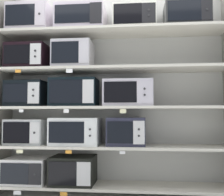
{
  "coord_description": "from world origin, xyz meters",
  "views": [
    {
      "loc": [
        0.33,
        -3.22,
        0.94
      ],
      "look_at": [
        0.0,
        0.0,
        1.15
      ],
      "focal_mm": 44.21,
      "sensor_mm": 36.0,
      "label": 1
    }
  ],
  "objects": [
    {
      "name": "price_tag_0",
      "position": [
        -1.03,
        -0.24,
        0.08
      ],
      "size": [
        0.09,
        0.0,
        0.04
      ],
      "primitive_type": "cube",
      "color": "white"
    },
    {
      "name": "microwave_9",
      "position": [
        -0.47,
        -0.0,
        1.66
      ],
      "size": [
        0.46,
        0.37,
        0.33
      ],
      "color": "#BBB8C0",
      "rests_on": "shelf_3"
    },
    {
      "name": "price_tag_7",
      "position": [
        0.14,
        -0.24,
        0.99
      ],
      "size": [
        0.07,
        0.0,
        0.05
      ],
      "primitive_type": "cube",
      "color": "beige"
    },
    {
      "name": "upright_left",
      "position": [
        -1.36,
        0.0,
        1.26
      ],
      "size": [
        0.05,
        0.47,
        2.52
      ],
      "primitive_type": "cube",
      "color": "gray",
      "rests_on": "ground"
    },
    {
      "name": "price_tag_3",
      "position": [
        -0.46,
        -0.24,
        0.54
      ],
      "size": [
        0.07,
        0.0,
        0.04
      ],
      "primitive_type": "cube",
      "color": "orange"
    },
    {
      "name": "price_tag_2",
      "position": [
        -1.01,
        -0.24,
        0.54
      ],
      "size": [
        0.08,
        0.0,
        0.04
      ],
      "primitive_type": "cube",
      "color": "beige"
    },
    {
      "name": "microwave_6",
      "position": [
        -0.45,
        -0.0,
        1.21
      ],
      "size": [
        0.55,
        0.36,
        0.33
      ],
      "color": "black",
      "rests_on": "shelf_2"
    },
    {
      "name": "shelf_4",
      "position": [
        0.0,
        0.0,
        1.94
      ],
      "size": [
        2.66,
        0.47,
        0.03
      ],
      "primitive_type": "cube",
      "color": "beige"
    },
    {
      "name": "microwave_0",
      "position": [
        -1.01,
        -0.0,
        0.29
      ],
      "size": [
        0.51,
        0.43,
        0.29
      ],
      "color": "silver",
      "rests_on": "shelf_0"
    },
    {
      "name": "price_tag_4",
      "position": [
        0.14,
        -0.24,
        0.54
      ],
      "size": [
        0.06,
        0.0,
        0.03
      ],
      "primitive_type": "cube",
      "color": "white"
    },
    {
      "name": "shelf_1",
      "position": [
        0.0,
        0.0,
        0.58
      ],
      "size": [
        2.66,
        0.47,
        0.03
      ],
      "primitive_type": "cube",
      "color": "beige"
    },
    {
      "name": "microwave_8",
      "position": [
        -1.03,
        -0.0,
        1.65
      ],
      "size": [
        0.47,
        0.41,
        0.3
      ],
      "color": "black",
      "rests_on": "shelf_3"
    },
    {
      "name": "microwave_4",
      "position": [
        0.17,
        -0.0,
        0.75
      ],
      "size": [
        0.44,
        0.36,
        0.32
      ],
      "color": "#26273A",
      "rests_on": "shelf_1"
    },
    {
      "name": "microwave_2",
      "position": [
        -1.04,
        -0.0,
        0.74
      ],
      "size": [
        0.46,
        0.34,
        0.3
      ],
      "color": "#B8BCBC",
      "rests_on": "shelf_1"
    },
    {
      "name": "price_tag_1",
      "position": [
        -0.51,
        -0.24,
        0.09
      ],
      "size": [
        0.08,
        0.0,
        0.04
      ],
      "primitive_type": "cube",
      "color": "orange"
    },
    {
      "name": "microwave_1",
      "position": [
        -0.46,
        -0.0,
        0.3
      ],
      "size": [
        0.5,
        0.43,
        0.32
      ],
      "color": "black",
      "rests_on": "shelf_0"
    },
    {
      "name": "back_panel",
      "position": [
        0.0,
        0.25,
        1.26
      ],
      "size": [
        2.86,
        0.04,
        2.52
      ],
      "primitive_type": "cube",
      "color": "#B2B2AD",
      "rests_on": "ground"
    },
    {
      "name": "microwave_3",
      "position": [
        -0.43,
        -0.0,
        0.75
      ],
      "size": [
        0.57,
        0.42,
        0.32
      ],
      "color": "silver",
      "rests_on": "shelf_1"
    },
    {
      "name": "price_tag_5",
      "position": [
        -1.01,
        -0.24,
        0.99
      ],
      "size": [
        0.05,
        0.0,
        0.03
      ],
      "primitive_type": "cube",
      "color": "white"
    },
    {
      "name": "microwave_12",
      "position": [
        0.27,
        -0.0,
        2.09
      ],
      "size": [
        0.5,
        0.35,
        0.28
      ],
      "color": "silver",
      "rests_on": "shelf_4"
    },
    {
      "name": "shelf_0",
      "position": [
        0.0,
        0.0,
        0.13
      ],
      "size": [
        2.66,
        0.47,
        0.03
      ],
      "primitive_type": "cube",
      "color": "beige",
      "rests_on": "ground"
    },
    {
      "name": "price_tag_6",
      "position": [
        -0.49,
        -0.24,
        0.99
      ],
      "size": [
        0.06,
        0.0,
        0.04
      ],
      "primitive_type": "cube",
      "color": "white"
    },
    {
      "name": "shelf_2",
      "position": [
        0.0,
        0.0,
        1.03
      ],
      "size": [
        2.66,
        0.47,
        0.03
      ],
      "primitive_type": "cube",
      "color": "beige"
    },
    {
      "name": "microwave_7",
      "position": [
        0.19,
        -0.0,
        1.2
      ],
      "size": [
        0.57,
        0.42,
        0.31
      ],
      "color": "#BBB5C2",
      "rests_on": "shelf_2"
    },
    {
      "name": "price_tag_9",
      "position": [
        -0.46,
        -0.24,
        1.44
      ],
      "size": [
        0.07,
        0.0,
        0.05
      ],
      "primitive_type": "cube",
      "color": "white"
    },
    {
      "name": "microwave_13",
      "position": [
        0.87,
        -0.0,
        2.09
      ],
      "size": [
        0.51,
        0.41,
        0.29
      ],
      "color": "#2F302F",
      "rests_on": "shelf_4"
    },
    {
      "name": "microwave_5",
      "position": [
        -1.04,
        -0.0,
        1.2
      ],
      "size": [
        0.45,
        0.37,
        0.31
      ],
      "color": "black",
      "rests_on": "shelf_2"
    },
    {
      "name": "price_tag_8",
      "position": [
        -1.05,
        -0.24,
        1.45
      ],
      "size": [
        0.07,
        0.0,
        0.04
      ],
      "primitive_type": "cube",
      "color": "orange"
    },
    {
      "name": "shelf_3",
      "position": [
        0.0,
        0.0,
        1.48
      ],
      "size": [
        2.66,
        0.47,
        0.03
      ],
      "primitive_type": "cube",
      "color": "beige"
    },
    {
      "name": "microwave_11",
      "position": [
        -0.37,
        -0.0,
        2.1
      ],
      "size": [
        0.58,
        0.43,
        0.3
      ],
      "color": "#BDB1C0",
      "rests_on": "shelf_4"
    },
    {
      "name": "microwave_10",
      "position": [
        -1.02,
        -0.0,
        2.12
      ],
      "size": [
        0.51,
        0.38,
        0.34
      ],
      "color": "#BDB4BE",
      "rests_on": "shelf_4"
    }
  ]
}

